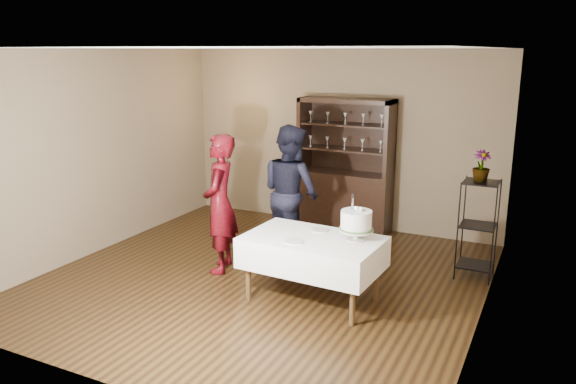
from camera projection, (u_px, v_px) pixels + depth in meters
name	position (u px, v px, depth m)	size (l,w,h in m)	color
floor	(263.00, 279.00, 6.77)	(5.00, 5.00, 0.00)	black
ceiling	(260.00, 48.00, 6.11)	(5.00, 5.00, 0.00)	silver
back_wall	(339.00, 139.00, 8.62)	(5.00, 0.02, 2.70)	brown
wall_left	(98.00, 152.00, 7.51)	(0.02, 5.00, 2.70)	brown
wall_right	(490.00, 193.00, 5.38)	(0.02, 5.00, 2.70)	brown
china_hutch	(345.00, 187.00, 8.49)	(1.40, 0.48, 2.00)	black
plant_etagere	(478.00, 225.00, 6.69)	(0.42, 0.42, 1.20)	black
cake_table	(313.00, 253.00, 6.07)	(1.50, 0.97, 0.73)	silver
woman	(220.00, 204.00, 6.86)	(0.63, 0.41, 1.71)	#35040A
man	(291.00, 192.00, 7.30)	(0.86, 0.67, 1.77)	black
cake	(356.00, 222.00, 5.90)	(0.43, 0.43, 0.51)	beige
plate_near	(294.00, 241.00, 5.88)	(0.21, 0.21, 0.01)	beige
plate_far	(320.00, 230.00, 6.25)	(0.20, 0.20, 0.01)	beige
potted_plant	(481.00, 166.00, 6.55)	(0.20, 0.20, 0.36)	#3F6731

